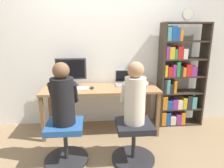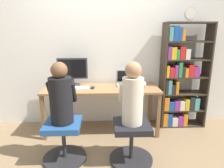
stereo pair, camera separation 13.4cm
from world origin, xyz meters
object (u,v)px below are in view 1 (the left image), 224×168
(keyboard, at_px, (73,89))
(office_chair_left, at_px, (66,141))
(desktop_monitor, at_px, (71,72))
(person_at_laptop, at_px, (135,95))
(office_chair_right, at_px, (134,141))
(desk_clock, at_px, (188,14))
(bookshelf, at_px, (178,80))
(laptop, at_px, (125,82))
(person_at_monitor, at_px, (63,97))

(keyboard, height_order, office_chair_left, keyboard)
(desktop_monitor, xyz_separation_m, person_at_laptop, (0.81, -0.95, -0.10))
(office_chair_left, xyz_separation_m, office_chair_right, (0.81, -0.06, 0.00))
(desk_clock, bearing_deg, bookshelf, 123.65)
(laptop, bearing_deg, person_at_laptop, -92.42)
(office_chair_right, relative_size, desk_clock, 2.62)
(desktop_monitor, bearing_deg, office_chair_right, -49.80)
(desktop_monitor, height_order, desk_clock, desk_clock)
(desktop_monitor, xyz_separation_m, office_chair_left, (-0.00, -0.90, -0.67))
(bookshelf, bearing_deg, person_at_monitor, -153.06)
(laptop, height_order, desk_clock, desk_clock)
(laptop, height_order, keyboard, laptop)
(keyboard, height_order, bookshelf, bookshelf)
(person_at_laptop, relative_size, bookshelf, 0.43)
(desktop_monitor, relative_size, desk_clock, 2.33)
(desktop_monitor, relative_size, laptop, 1.47)
(office_chair_left, relative_size, office_chair_right, 1.00)
(desktop_monitor, relative_size, office_chair_right, 0.89)
(keyboard, relative_size, person_at_monitor, 0.62)
(person_at_monitor, distance_m, desk_clock, 2.15)
(laptop, relative_size, office_chair_right, 0.61)
(laptop, bearing_deg, keyboard, -165.54)
(person_at_laptop, xyz_separation_m, desk_clock, (0.94, 0.86, 0.95))
(keyboard, distance_m, bookshelf, 1.68)
(desktop_monitor, distance_m, office_chair_right, 1.42)
(desktop_monitor, height_order, keyboard, desktop_monitor)
(person_at_laptop, bearing_deg, person_at_monitor, 176.01)
(person_at_laptop, height_order, desk_clock, desk_clock)
(office_chair_right, xyz_separation_m, person_at_laptop, (-0.00, 0.01, 0.57))
(desktop_monitor, relative_size, office_chair_left, 0.89)
(laptop, bearing_deg, bookshelf, -1.23)
(desktop_monitor, height_order, office_chair_right, desktop_monitor)
(desktop_monitor, relative_size, person_at_monitor, 0.65)
(laptop, height_order, person_at_laptop, person_at_laptop)
(person_at_monitor, xyz_separation_m, desk_clock, (1.75, 0.80, 0.96))
(keyboard, relative_size, person_at_laptop, 0.62)
(office_chair_left, bearing_deg, desk_clock, 24.82)
(office_chair_left, distance_m, desk_clock, 2.45)
(keyboard, xyz_separation_m, bookshelf, (1.67, 0.19, 0.05))
(office_chair_left, height_order, desk_clock, desk_clock)
(person_at_monitor, xyz_separation_m, person_at_laptop, (0.81, -0.06, 0.01))
(office_chair_left, distance_m, person_at_monitor, 0.56)
(desktop_monitor, height_order, person_at_monitor, person_at_monitor)
(desktop_monitor, bearing_deg, bookshelf, -0.92)
(office_chair_left, relative_size, desk_clock, 2.62)
(office_chair_right, bearing_deg, desktop_monitor, 130.20)
(laptop, distance_m, office_chair_left, 1.33)
(bookshelf, xyz_separation_m, desk_clock, (0.04, -0.06, 1.00))
(bookshelf, height_order, desk_clock, desk_clock)
(desktop_monitor, bearing_deg, office_chair_left, -90.18)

